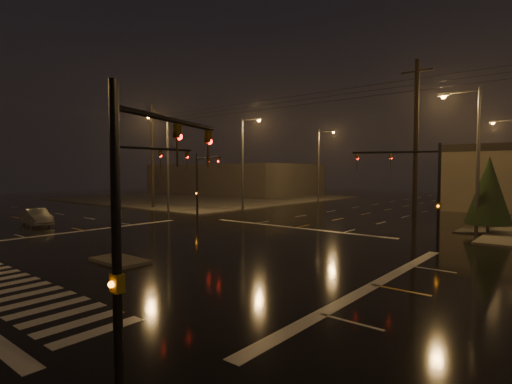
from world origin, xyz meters
TOP-DOWN VIEW (x-y plane):
  - ground at (0.00, 0.00)m, footprint 140.00×140.00m
  - sidewalk_nw at (-30.00, 30.00)m, footprint 36.00×36.00m
  - median_island at (0.00, -4.00)m, footprint 3.00×1.60m
  - crosswalk at (0.00, -9.00)m, footprint 15.00×2.60m
  - stop_bar_far at (0.00, 11.00)m, footprint 16.00×0.50m
  - commercial_block at (-35.00, 42.00)m, footprint 30.00×18.00m
  - signal_mast_median at (0.00, -3.07)m, footprint 0.25×4.59m
  - signal_mast_ne at (9.50, 10.14)m, footprint 4.84×1.86m
  - signal_mast_nw at (-9.50, 10.14)m, footprint 4.84×1.86m
  - signal_mast_se at (10.23, -9.75)m, footprint 1.55×3.87m
  - streetlight_1 at (-11.18, 18.00)m, footprint 2.77×0.32m
  - streetlight_2 at (-11.18, 34.00)m, footprint 2.77×0.32m
  - streetlight_3 at (11.18, 16.00)m, footprint 2.77×0.32m
  - streetlight_5 at (-16.00, 11.18)m, footprint 0.32×2.77m
  - utility_pole_0 at (-22.00, 14.00)m, footprint 2.20×0.32m
  - utility_pole_1 at (8.00, 14.00)m, footprint 2.20×0.32m
  - conifer_0 at (12.04, 16.92)m, footprint 3.00×3.00m
  - car_crossing at (-16.77, -1.07)m, footprint 4.25×1.86m

SIDE VIEW (x-z plane):
  - ground at x=0.00m, z-range 0.00..0.00m
  - crosswalk at x=0.00m, z-range 0.00..0.01m
  - stop_bar_far at x=0.00m, z-range 0.00..0.01m
  - sidewalk_nw at x=-30.00m, z-range 0.00..0.12m
  - median_island at x=0.00m, z-range 0.00..0.15m
  - car_crossing at x=-16.77m, z-range 0.00..1.36m
  - commercial_block at x=-35.00m, z-range 0.00..5.60m
  - conifer_0 at x=12.04m, z-range 0.35..5.73m
  - signal_mast_se at x=10.23m, z-range 0.71..6.71m
  - signal_mast_median at x=0.00m, z-range 0.75..6.75m
  - signal_mast_ne at x=9.50m, z-range 0.79..6.79m
  - signal_mast_nw at x=-9.50m, z-range 0.79..6.79m
  - streetlight_1 at x=-11.18m, z-range 0.80..10.80m
  - streetlight_2 at x=-11.18m, z-range 0.80..10.80m
  - streetlight_3 at x=11.18m, z-range 0.80..10.80m
  - streetlight_5 at x=-16.00m, z-range 0.80..10.80m
  - utility_pole_0 at x=-22.00m, z-range 0.13..12.13m
  - utility_pole_1 at x=8.00m, z-range 0.13..12.13m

